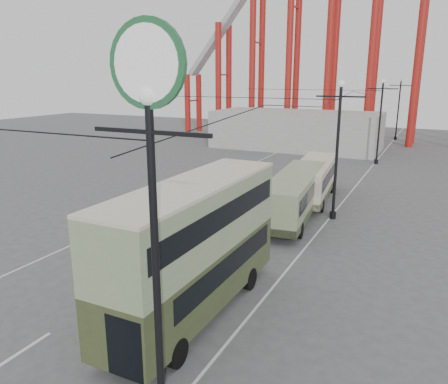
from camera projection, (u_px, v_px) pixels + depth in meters
The scene contains 11 objects.
ground at pixel (86, 328), 17.09m from camera, with size 160.00×160.00×0.00m, color #4E4E51.
road_markings at pixel (256, 201), 34.55m from camera, with size 12.52×120.00×0.01m.
lamp_post_near at pixel (151, 151), 10.09m from camera, with size 3.20×0.44×10.80m.
lamp_post_mid at pixel (337, 152), 29.14m from camera, with size 3.20×0.44×9.32m.
lamp_post_far at pixel (380, 122), 48.23m from camera, with size 3.20×0.44×9.32m.
lamp_post_distant at pixel (398, 109), 67.33m from camera, with size 3.20×0.44×9.32m.
fairground_shed at pixel (296, 130), 59.81m from camera, with size 22.00×10.00×5.00m, color #979792.
double_decker_bus at pixel (195, 242), 17.42m from camera, with size 2.68×10.40×5.58m.
single_decker_green at pixel (295, 194), 29.89m from camera, with size 3.62×11.21×3.11m.
single_decker_cream at pixel (314, 179), 34.53m from camera, with size 3.52×10.11×3.08m.
pedestrian at pixel (271, 221), 26.70m from camera, with size 0.73×0.48×2.02m, color black.
Camera 1 is at (11.53, -11.23, 9.52)m, focal length 35.00 mm.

